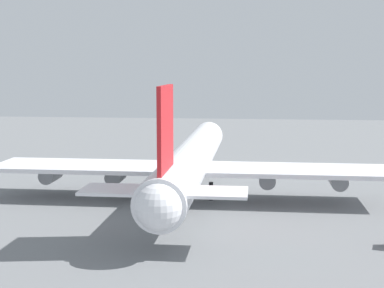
% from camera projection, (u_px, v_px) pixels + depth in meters
% --- Properties ---
extents(ground_plane, '(289.34, 289.34, 0.00)m').
position_uv_depth(ground_plane, '(192.00, 195.00, 96.92)').
color(ground_plane, slate).
extents(cargo_airplane, '(72.34, 64.80, 19.49)m').
position_uv_depth(cargo_airplane, '(192.00, 160.00, 95.68)').
color(cargo_airplane, silver).
rests_on(cargo_airplane, ground_plane).
extents(safety_cone_nose, '(0.47, 0.47, 0.68)m').
position_uv_depth(safety_cone_nose, '(210.00, 162.00, 128.87)').
color(safety_cone_nose, orange).
rests_on(safety_cone_nose, ground_plane).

